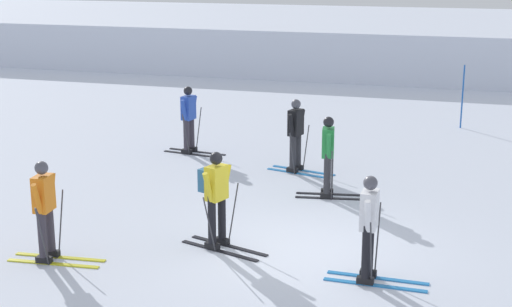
{
  "coord_description": "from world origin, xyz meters",
  "views": [
    {
      "loc": [
        2.74,
        -11.96,
        4.99
      ],
      "look_at": [
        -1.65,
        2.78,
        0.9
      ],
      "focal_mm": 53.64,
      "sensor_mm": 36.0,
      "label": 1
    }
  ],
  "objects_px": {
    "skier_green": "(328,154)",
    "skier_blue": "(189,118)",
    "skier_black": "(296,133)",
    "trail_marker_pole": "(462,97)",
    "skier_yellow": "(216,195)",
    "skier_white": "(369,226)",
    "skier_orange": "(45,208)"
  },
  "relations": [
    {
      "from": "skier_green",
      "to": "skier_blue",
      "type": "bearing_deg",
      "value": 148.13
    },
    {
      "from": "skier_green",
      "to": "skier_black",
      "type": "bearing_deg",
      "value": 123.45
    },
    {
      "from": "skier_black",
      "to": "trail_marker_pole",
      "type": "distance_m",
      "value": 6.79
    },
    {
      "from": "skier_blue",
      "to": "trail_marker_pole",
      "type": "bearing_deg",
      "value": 36.97
    },
    {
      "from": "skier_green",
      "to": "skier_yellow",
      "type": "relative_size",
      "value": 1.0
    },
    {
      "from": "skier_green",
      "to": "skier_white",
      "type": "xyz_separation_m",
      "value": [
        1.44,
        -3.99,
        0.0
      ]
    },
    {
      "from": "trail_marker_pole",
      "to": "skier_black",
      "type": "bearing_deg",
      "value": -121.29
    },
    {
      "from": "skier_green",
      "to": "skier_orange",
      "type": "height_order",
      "value": "same"
    },
    {
      "from": "skier_black",
      "to": "skier_white",
      "type": "xyz_separation_m",
      "value": [
        2.53,
        -5.64,
        0.0
      ]
    },
    {
      "from": "skier_black",
      "to": "skier_blue",
      "type": "relative_size",
      "value": 1.0
    },
    {
      "from": "skier_yellow",
      "to": "skier_blue",
      "type": "distance_m",
      "value": 6.48
    },
    {
      "from": "skier_white",
      "to": "skier_blue",
      "type": "relative_size",
      "value": 1.0
    },
    {
      "from": "skier_green",
      "to": "skier_blue",
      "type": "height_order",
      "value": "same"
    },
    {
      "from": "skier_orange",
      "to": "trail_marker_pole",
      "type": "distance_m",
      "value": 13.62
    },
    {
      "from": "skier_green",
      "to": "skier_black",
      "type": "height_order",
      "value": "same"
    },
    {
      "from": "skier_green",
      "to": "skier_white",
      "type": "bearing_deg",
      "value": -70.17
    },
    {
      "from": "skier_white",
      "to": "skier_blue",
      "type": "bearing_deg",
      "value": 130.21
    },
    {
      "from": "skier_green",
      "to": "skier_white",
      "type": "distance_m",
      "value": 4.24
    },
    {
      "from": "skier_white",
      "to": "skier_blue",
      "type": "xyz_separation_m",
      "value": [
        -5.52,
        6.53,
        -0.0
      ]
    },
    {
      "from": "skier_white",
      "to": "skier_blue",
      "type": "height_order",
      "value": "same"
    },
    {
      "from": "skier_blue",
      "to": "skier_white",
      "type": "bearing_deg",
      "value": -49.79
    },
    {
      "from": "skier_green",
      "to": "skier_black",
      "type": "xyz_separation_m",
      "value": [
        -1.09,
        1.64,
        -0.0
      ]
    },
    {
      "from": "skier_green",
      "to": "skier_black",
      "type": "distance_m",
      "value": 1.97
    },
    {
      "from": "skier_green",
      "to": "skier_yellow",
      "type": "distance_m",
      "value": 3.56
    },
    {
      "from": "skier_blue",
      "to": "trail_marker_pole",
      "type": "distance_m",
      "value": 8.16
    },
    {
      "from": "skier_green",
      "to": "trail_marker_pole",
      "type": "height_order",
      "value": "trail_marker_pole"
    },
    {
      "from": "skier_green",
      "to": "skier_blue",
      "type": "xyz_separation_m",
      "value": [
        -4.08,
        2.54,
        -0.0
      ]
    },
    {
      "from": "skier_green",
      "to": "skier_orange",
      "type": "xyz_separation_m",
      "value": [
        -3.77,
        -4.68,
        -0.0
      ]
    },
    {
      "from": "skier_black",
      "to": "skier_green",
      "type": "bearing_deg",
      "value": -56.55
    },
    {
      "from": "skier_white",
      "to": "skier_orange",
      "type": "distance_m",
      "value": 5.25
    },
    {
      "from": "skier_green",
      "to": "skier_orange",
      "type": "relative_size",
      "value": 1.0
    },
    {
      "from": "trail_marker_pole",
      "to": "skier_orange",
      "type": "bearing_deg",
      "value": -117.11
    }
  ]
}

